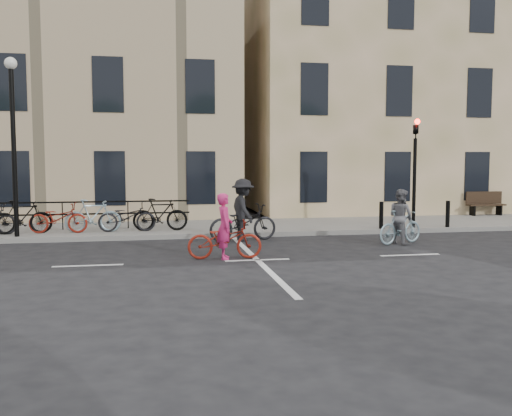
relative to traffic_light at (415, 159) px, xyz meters
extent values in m
plane|color=black|center=(-6.20, -4.34, -2.45)|extent=(120.00, 120.00, 0.00)
cube|color=slate|center=(-10.20, 1.66, -2.38)|extent=(46.00, 4.00, 0.15)
cube|color=tan|center=(2.80, 8.66, 3.70)|extent=(14.00, 10.00, 12.00)
cylinder|color=black|center=(0.00, 0.01, -0.80)|extent=(0.12, 0.12, 3.00)
imported|color=black|center=(0.00, 0.01, 1.15)|extent=(0.15, 0.18, 0.90)
sphere|color=#FF0C05|center=(0.00, -0.11, 1.25)|extent=(0.18, 0.18, 0.18)
cylinder|color=black|center=(-12.70, 0.06, 0.20)|extent=(0.14, 0.14, 5.00)
sphere|color=silver|center=(-12.70, 0.06, 2.80)|extent=(0.36, 0.36, 0.36)
cylinder|color=black|center=(-1.20, -0.09, -1.85)|extent=(0.14, 0.14, 0.90)
cylinder|color=black|center=(1.20, -0.09, -1.85)|extent=(0.14, 0.14, 0.90)
cube|color=black|center=(4.20, 3.31, -2.10)|extent=(0.06, 0.38, 0.40)
cube|color=black|center=(5.40, 3.31, -2.10)|extent=(0.06, 0.38, 0.40)
cube|color=black|center=(4.80, 3.31, -1.87)|extent=(1.60, 0.40, 0.06)
cube|color=black|center=(4.80, 3.49, -1.58)|extent=(1.60, 0.06, 0.50)
cube|color=black|center=(-11.07, 1.56, -1.83)|extent=(7.25, 0.04, 0.95)
imported|color=black|center=(-12.65, 0.66, -1.78)|extent=(1.75, 0.49, 1.05)
imported|color=maroon|center=(-11.60, 0.66, -1.83)|extent=(1.80, 0.63, 0.95)
imported|color=#7D99A4|center=(-10.55, 0.66, -1.78)|extent=(1.75, 0.49, 1.05)
imported|color=black|center=(-9.50, 0.66, -1.83)|extent=(1.80, 0.63, 0.95)
imported|color=black|center=(-8.45, 0.66, -1.78)|extent=(1.75, 0.49, 1.05)
imported|color=maroon|center=(-6.96, -4.00, -1.97)|extent=(1.87, 0.75, 0.96)
imported|color=#C42264|center=(-6.96, -4.00, -1.64)|extent=(0.43, 0.62, 1.63)
imported|color=#7D99A4|center=(-1.61, -2.46, -1.96)|extent=(1.71, 1.05, 0.99)
imported|color=#5C5B61|center=(-1.61, -2.46, -1.65)|extent=(0.85, 0.95, 1.60)
imported|color=black|center=(-6.02, -1.02, -1.90)|extent=(2.21, 1.12, 1.11)
imported|color=black|center=(-6.02, -1.02, -1.51)|extent=(0.91, 1.32, 1.88)
camera|label=1|loc=(-8.74, -17.87, 0.04)|focal=40.00mm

